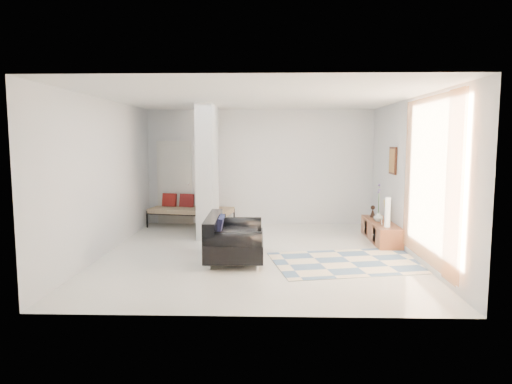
{
  "coord_description": "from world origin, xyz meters",
  "views": [
    {
      "loc": [
        0.22,
        -8.16,
        2.06
      ],
      "look_at": [
        -0.03,
        0.6,
        1.06
      ],
      "focal_mm": 32.0,
      "sensor_mm": 36.0,
      "label": 1
    }
  ],
  "objects": [
    {
      "name": "loveseat",
      "position": [
        -0.43,
        -0.4,
        0.35
      ],
      "size": [
        1.0,
        1.66,
        0.76
      ],
      "rotation": [
        0.0,
        0.0,
        0.02
      ],
      "color": "silver",
      "rests_on": "floor"
    },
    {
      "name": "wall_front",
      "position": [
        0.0,
        -3.0,
        1.4
      ],
      "size": [
        6.0,
        0.0,
        6.0
      ],
      "primitive_type": "plane",
      "rotation": [
        -1.57,
        0.0,
        0.0
      ],
      "color": "silver",
      "rests_on": "ground"
    },
    {
      "name": "hallway_door",
      "position": [
        -2.1,
        2.96,
        1.02
      ],
      "size": [
        0.85,
        0.06,
        2.04
      ],
      "primitive_type": "cube",
      "color": "silver",
      "rests_on": "floor"
    },
    {
      "name": "wall_art",
      "position": [
        2.72,
        1.11,
        1.65
      ],
      "size": [
        0.04,
        0.45,
        0.55
      ],
      "primitive_type": "cube",
      "color": "#3E1C10",
      "rests_on": "wall_right"
    },
    {
      "name": "cylinder_lamp",
      "position": [
        2.5,
        0.55,
        0.69
      ],
      "size": [
        0.1,
        0.1,
        0.57
      ],
      "primitive_type": "cylinder",
      "color": "silver",
      "rests_on": "media_console"
    },
    {
      "name": "wall_left",
      "position": [
        -2.75,
        0.0,
        1.4
      ],
      "size": [
        0.0,
        6.0,
        6.0
      ],
      "primitive_type": "plane",
      "rotation": [
        1.57,
        0.0,
        1.57
      ],
      "color": "silver",
      "rests_on": "ground"
    },
    {
      "name": "daybed",
      "position": [
        -1.66,
        2.63,
        0.41
      ],
      "size": [
        2.06,
        1.17,
        0.77
      ],
      "rotation": [
        0.0,
        0.0,
        -0.19
      ],
      "color": "black",
      "rests_on": "floor"
    },
    {
      "name": "vase",
      "position": [
        2.47,
        1.15,
        0.5
      ],
      "size": [
        0.2,
        0.2,
        0.2
      ],
      "primitive_type": "imported",
      "rotation": [
        0.0,
        0.0,
        -0.06
      ],
      "color": "silver",
      "rests_on": "media_console"
    },
    {
      "name": "wall_back",
      "position": [
        0.0,
        3.0,
        1.4
      ],
      "size": [
        6.0,
        0.0,
        6.0
      ],
      "primitive_type": "plane",
      "rotation": [
        1.57,
        0.0,
        0.0
      ],
      "color": "silver",
      "rests_on": "ground"
    },
    {
      "name": "area_rug",
      "position": [
        1.6,
        -0.59,
        0.01
      ],
      "size": [
        2.83,
        2.16,
        0.01
      ],
      "primitive_type": "cube",
      "rotation": [
        0.0,
        0.0,
        0.19
      ],
      "color": "beige",
      "rests_on": "floor"
    },
    {
      "name": "wall_right",
      "position": [
        2.75,
        0.0,
        1.4
      ],
      "size": [
        0.0,
        6.0,
        6.0
      ],
      "primitive_type": "plane",
      "rotation": [
        1.57,
        0.0,
        -1.57
      ],
      "color": "silver",
      "rests_on": "ground"
    },
    {
      "name": "bronze_figurine",
      "position": [
        2.47,
        1.66,
        0.53
      ],
      "size": [
        0.14,
        0.14,
        0.25
      ],
      "primitive_type": null,
      "rotation": [
        0.0,
        0.0,
        -0.11
      ],
      "color": "black",
      "rests_on": "media_console"
    },
    {
      "name": "ceiling",
      "position": [
        0.0,
        0.0,
        2.8
      ],
      "size": [
        6.0,
        6.0,
        0.0
      ],
      "primitive_type": "plane",
      "rotation": [
        3.14,
        0.0,
        0.0
      ],
      "color": "white",
      "rests_on": "wall_back"
    },
    {
      "name": "partition_column",
      "position": [
        -1.1,
        1.6,
        1.4
      ],
      "size": [
        0.35,
        1.2,
        2.8
      ],
      "primitive_type": "cube",
      "color": "#B9BEC0",
      "rests_on": "floor"
    },
    {
      "name": "media_console",
      "position": [
        2.52,
        1.12,
        0.2
      ],
      "size": [
        0.45,
        1.77,
        0.8
      ],
      "color": "brown",
      "rests_on": "floor"
    },
    {
      "name": "curtain",
      "position": [
        2.67,
        -1.15,
        1.45
      ],
      "size": [
        0.0,
        2.55,
        2.55
      ],
      "primitive_type": "plane",
      "rotation": [
        1.57,
        0.0,
        1.57
      ],
      "color": "#FF9243",
      "rests_on": "wall_right"
    },
    {
      "name": "floor",
      "position": [
        0.0,
        0.0,
        0.0
      ],
      "size": [
        6.0,
        6.0,
        0.0
      ],
      "primitive_type": "plane",
      "color": "silver",
      "rests_on": "ground"
    }
  ]
}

